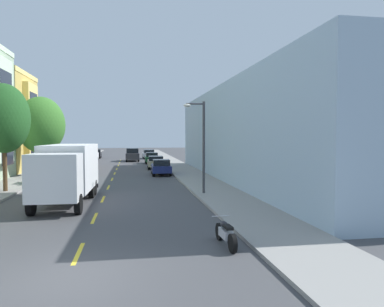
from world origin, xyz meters
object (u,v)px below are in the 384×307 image
object	(u,v)px
parked_hatchback_navy	(161,167)
parked_hatchback_forest	(152,158)
street_tree_second	(4,119)
moving_charcoal_sedan	(132,154)
parked_pickup_teal	(56,172)
parked_hatchback_black	(96,154)
parked_suv_burgundy	(73,162)
parked_motorcycle	(226,234)
parked_sedan_champagne	(156,162)
street_tree_third	(41,125)
parked_suv_white	(90,155)
parked_wagon_silver	(149,154)
delivery_box_truck	(68,170)
street_lamp	(201,139)
parked_wagon_orange	(81,160)

from	to	relation	value
parked_hatchback_navy	parked_hatchback_forest	distance (m)	14.95
street_tree_second	moving_charcoal_sedan	bearing A→B (deg)	74.58
street_tree_second	parked_pickup_teal	bearing A→B (deg)	67.73
parked_hatchback_black	moving_charcoal_sedan	distance (m)	10.47
parked_suv_burgundy	parked_motorcycle	bearing A→B (deg)	-71.54
parked_sedan_champagne	parked_hatchback_black	xyz separation A→B (m)	(-8.71, 21.61, 0.01)
street_tree_third	parked_suv_burgundy	bearing A→B (deg)	62.97
parked_suv_white	moving_charcoal_sedan	bearing A→B (deg)	-1.04
parked_wagon_silver	parked_sedan_champagne	xyz separation A→B (m)	(-0.06, -18.94, -0.05)
parked_pickup_teal	moving_charcoal_sedan	xyz separation A→B (m)	(6.08, 24.55, 0.16)
delivery_box_truck	moving_charcoal_sedan	xyz separation A→B (m)	(3.60, 33.96, -0.86)
parked_hatchback_black	parked_sedan_champagne	bearing A→B (deg)	-68.05
street_lamp	parked_hatchback_navy	distance (m)	12.67
delivery_box_truck	parked_sedan_champagne	bearing A→B (deg)	73.48
parked_suv_burgundy	parked_hatchback_black	world-z (taller)	parked_suv_burgundy
parked_sedan_champagne	parked_hatchback_black	distance (m)	23.29
street_tree_third	street_lamp	distance (m)	17.70
parked_hatchback_navy	parked_sedan_champagne	bearing A→B (deg)	90.31
parked_hatchback_navy	parked_wagon_orange	distance (m)	13.83
parked_hatchback_navy	street_lamp	bearing A→B (deg)	-83.03
parked_hatchback_navy	parked_pickup_teal	xyz separation A→B (m)	(-8.71, -4.23, 0.07)
moving_charcoal_sedan	parked_hatchback_navy	bearing A→B (deg)	-82.65
parked_pickup_teal	parked_wagon_orange	world-z (taller)	parked_pickup_teal
street_tree_third	parked_wagon_orange	size ratio (longest dim) A/B	1.51
street_tree_second	moving_charcoal_sedan	xyz separation A→B (m)	(8.20, 29.72, -3.83)
street_tree_third	delivery_box_truck	world-z (taller)	street_tree_third
moving_charcoal_sedan	parked_hatchback_black	bearing A→B (deg)	125.82
parked_pickup_teal	parked_sedan_champagne	bearing A→B (deg)	52.83
parked_sedan_champagne	parked_hatchback_forest	size ratio (longest dim) A/B	1.14
parked_suv_white	parked_hatchback_forest	bearing A→B (deg)	-32.29
parked_hatchback_black	moving_charcoal_sedan	size ratio (longest dim) A/B	0.84
parked_hatchback_black	moving_charcoal_sedan	xyz separation A→B (m)	(6.12, -8.48, 0.23)
moving_charcoal_sedan	parked_motorcycle	size ratio (longest dim) A/B	2.34
delivery_box_truck	parked_wagon_orange	xyz separation A→B (m)	(-2.57, 24.31, -1.04)
street_tree_third	parked_hatchback_navy	world-z (taller)	street_tree_third
street_tree_third	parked_wagon_silver	size ratio (longest dim) A/B	1.50
delivery_box_truck	parked_sedan_champagne	size ratio (longest dim) A/B	1.73
parked_wagon_orange	parked_wagon_silver	bearing A→B (deg)	60.34
parked_suv_white	street_lamp	bearing A→B (deg)	-72.57
parked_wagon_silver	parked_hatchback_black	bearing A→B (deg)	163.11
parked_hatchback_navy	parked_motorcycle	world-z (taller)	parked_hatchback_navy
street_tree_third	parked_suv_burgundy	xyz separation A→B (m)	(2.07, 4.05, -3.71)
street_tree_third	delivery_box_truck	xyz separation A→B (m)	(4.60, -14.01, -2.85)
street_tree_second	parked_hatchback_forest	distance (m)	26.92
parked_hatchback_navy	parked_hatchback_forest	bearing A→B (deg)	90.33
parked_pickup_teal	parked_wagon_orange	bearing A→B (deg)	90.31
street_tree_second	delivery_box_truck	bearing A→B (deg)	-42.63
parked_suv_burgundy	parked_hatchback_black	distance (m)	24.38
street_tree_second	parked_suv_white	world-z (taller)	street_tree_second
street_tree_third	parked_hatchback_forest	bearing A→B (deg)	53.62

